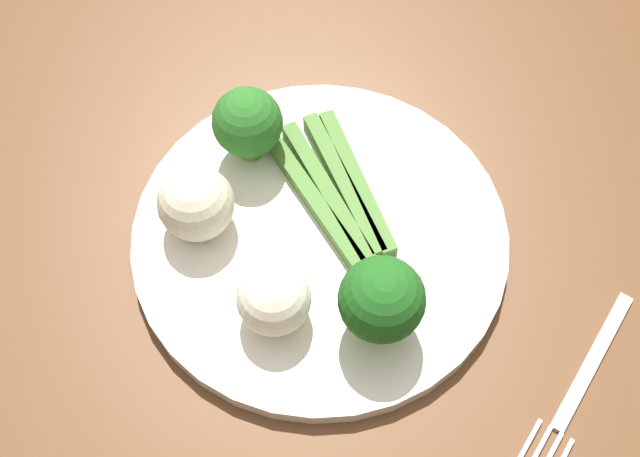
{
  "coord_description": "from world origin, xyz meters",
  "views": [
    {
      "loc": [
        -0.13,
        0.28,
        1.29
      ],
      "look_at": [
        0.04,
        0.04,
        0.77
      ],
      "focal_mm": 44.08,
      "sensor_mm": 36.0,
      "label": 1
    }
  ],
  "objects_px": {
    "broccoli_right": "(248,123)",
    "dining_table": "(386,285)",
    "cauliflower_edge": "(196,203)",
    "chair": "(632,16)",
    "fork": "(577,389)",
    "plate": "(320,237)",
    "asparagus_bundle": "(334,189)",
    "cauliflower_back_right": "(274,299)",
    "broccoli_near_center": "(381,300)"
  },
  "relations": [
    {
      "from": "asparagus_bundle",
      "to": "cauliflower_edge",
      "type": "relative_size",
      "value": 2.5
    },
    {
      "from": "cauliflower_edge",
      "to": "fork",
      "type": "xyz_separation_m",
      "value": [
        -0.29,
        -0.06,
        -0.04
      ]
    },
    {
      "from": "chair",
      "to": "broccoli_right",
      "type": "xyz_separation_m",
      "value": [
        0.15,
        0.61,
        0.3
      ]
    },
    {
      "from": "chair",
      "to": "plate",
      "type": "xyz_separation_m",
      "value": [
        0.06,
        0.64,
        0.26
      ]
    },
    {
      "from": "dining_table",
      "to": "broccoli_right",
      "type": "xyz_separation_m",
      "value": [
        0.13,
        0.02,
        0.15
      ]
    },
    {
      "from": "plate",
      "to": "cauliflower_edge",
      "type": "distance_m",
      "value": 0.1
    },
    {
      "from": "cauliflower_edge",
      "to": "cauliflower_back_right",
      "type": "xyz_separation_m",
      "value": [
        -0.09,
        0.03,
        -0.0
      ]
    },
    {
      "from": "cauliflower_edge",
      "to": "broccoli_right",
      "type": "bearing_deg",
      "value": -82.89
    },
    {
      "from": "cauliflower_back_right",
      "to": "fork",
      "type": "height_order",
      "value": "cauliflower_back_right"
    },
    {
      "from": "cauliflower_edge",
      "to": "cauliflower_back_right",
      "type": "bearing_deg",
      "value": 163.77
    },
    {
      "from": "dining_table",
      "to": "chair",
      "type": "relative_size",
      "value": 1.58
    },
    {
      "from": "dining_table",
      "to": "plate",
      "type": "bearing_deg",
      "value": 45.04
    },
    {
      "from": "cauliflower_edge",
      "to": "dining_table",
      "type": "bearing_deg",
      "value": -143.61
    },
    {
      "from": "dining_table",
      "to": "fork",
      "type": "height_order",
      "value": "fork"
    },
    {
      "from": "plate",
      "to": "cauliflower_back_right",
      "type": "xyz_separation_m",
      "value": [
        -0.01,
        0.07,
        0.03
      ]
    },
    {
      "from": "broccoli_right",
      "to": "cauliflower_edge",
      "type": "bearing_deg",
      "value": 97.11
    },
    {
      "from": "broccoli_right",
      "to": "cauliflower_back_right",
      "type": "bearing_deg",
      "value": 135.19
    },
    {
      "from": "broccoli_right",
      "to": "fork",
      "type": "bearing_deg",
      "value": 176.44
    },
    {
      "from": "dining_table",
      "to": "fork",
      "type": "distance_m",
      "value": 0.2
    },
    {
      "from": "broccoli_right",
      "to": "fork",
      "type": "relative_size",
      "value": 0.41
    },
    {
      "from": "cauliflower_back_right",
      "to": "broccoli_right",
      "type": "bearing_deg",
      "value": -44.81
    },
    {
      "from": "dining_table",
      "to": "chair",
      "type": "height_order",
      "value": "chair"
    },
    {
      "from": "cauliflower_back_right",
      "to": "fork",
      "type": "distance_m",
      "value": 0.22
    },
    {
      "from": "plate",
      "to": "asparagus_bundle",
      "type": "height_order",
      "value": "asparagus_bundle"
    },
    {
      "from": "broccoli_right",
      "to": "cauliflower_edge",
      "type": "distance_m",
      "value": 0.08
    },
    {
      "from": "asparagus_bundle",
      "to": "fork",
      "type": "distance_m",
      "value": 0.23
    },
    {
      "from": "asparagus_bundle",
      "to": "cauliflower_back_right",
      "type": "xyz_separation_m",
      "value": [
        -0.02,
        0.11,
        0.02
      ]
    },
    {
      "from": "chair",
      "to": "plate",
      "type": "distance_m",
      "value": 0.69
    },
    {
      "from": "chair",
      "to": "asparagus_bundle",
      "type": "xyz_separation_m",
      "value": [
        0.07,
        0.61,
        0.27
      ]
    },
    {
      "from": "dining_table",
      "to": "asparagus_bundle",
      "type": "height_order",
      "value": "asparagus_bundle"
    },
    {
      "from": "broccoli_right",
      "to": "cauliflower_edge",
      "type": "xyz_separation_m",
      "value": [
        -0.01,
        0.07,
        -0.01
      ]
    },
    {
      "from": "fork",
      "to": "asparagus_bundle",
      "type": "bearing_deg",
      "value": -98.22
    },
    {
      "from": "chair",
      "to": "fork",
      "type": "height_order",
      "value": "chair"
    },
    {
      "from": "dining_table",
      "to": "cauliflower_edge",
      "type": "distance_m",
      "value": 0.21
    },
    {
      "from": "dining_table",
      "to": "cauliflower_back_right",
      "type": "bearing_deg",
      "value": 76.04
    },
    {
      "from": "chair",
      "to": "cauliflower_edge",
      "type": "distance_m",
      "value": 0.76
    },
    {
      "from": "plate",
      "to": "asparagus_bundle",
      "type": "bearing_deg",
      "value": -72.13
    },
    {
      "from": "broccoli_near_center",
      "to": "asparagus_bundle",
      "type": "bearing_deg",
      "value": -39.07
    },
    {
      "from": "asparagus_bundle",
      "to": "fork",
      "type": "xyz_separation_m",
      "value": [
        -0.23,
        0.03,
        -0.02
      ]
    },
    {
      "from": "broccoli_right",
      "to": "dining_table",
      "type": "bearing_deg",
      "value": -173.3
    },
    {
      "from": "plate",
      "to": "broccoli_near_center",
      "type": "xyz_separation_m",
      "value": [
        -0.08,
        0.04,
        0.05
      ]
    },
    {
      "from": "dining_table",
      "to": "chair",
      "type": "xyz_separation_m",
      "value": [
        -0.02,
        -0.6,
        -0.15
      ]
    },
    {
      "from": "dining_table",
      "to": "fork",
      "type": "relative_size",
      "value": 8.33
    },
    {
      "from": "dining_table",
      "to": "cauliflower_edge",
      "type": "xyz_separation_m",
      "value": [
        0.12,
        0.09,
        0.14
      ]
    },
    {
      "from": "broccoli_near_center",
      "to": "cauliflower_edge",
      "type": "bearing_deg",
      "value": 3.3
    },
    {
      "from": "plate",
      "to": "broccoli_right",
      "type": "height_order",
      "value": "broccoli_right"
    },
    {
      "from": "chair",
      "to": "fork",
      "type": "distance_m",
      "value": 0.7
    },
    {
      "from": "broccoli_right",
      "to": "asparagus_bundle",
      "type": "bearing_deg",
      "value": -174.86
    },
    {
      "from": "broccoli_right",
      "to": "broccoli_near_center",
      "type": "distance_m",
      "value": 0.18
    },
    {
      "from": "chair",
      "to": "broccoli_near_center",
      "type": "relative_size",
      "value": 11.93
    }
  ]
}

